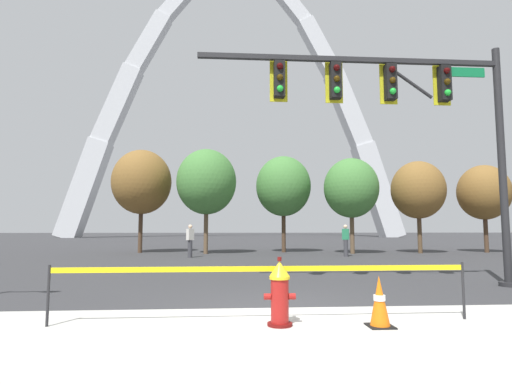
% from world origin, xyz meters
% --- Properties ---
extents(ground_plane, '(240.00, 240.00, 0.00)m').
position_xyz_m(ground_plane, '(0.00, 0.00, 0.00)').
color(ground_plane, '#333335').
extents(fire_hydrant, '(0.46, 0.48, 0.99)m').
position_xyz_m(fire_hydrant, '(-0.10, -1.06, 0.47)').
color(fire_hydrant, '#5E0F0D').
rests_on(fire_hydrant, ground).
extents(caution_tape_barrier, '(6.27, 0.08, 0.88)m').
position_xyz_m(caution_tape_barrier, '(-0.31, -0.87, 0.63)').
color(caution_tape_barrier, '#232326').
rests_on(caution_tape_barrier, ground).
extents(traffic_cone_by_hydrant, '(0.36, 0.36, 0.73)m').
position_xyz_m(traffic_cone_by_hydrant, '(1.32, -1.23, 0.36)').
color(traffic_cone_by_hydrant, black).
rests_on(traffic_cone_by_hydrant, ground).
extents(traffic_signal_gantry, '(7.82, 0.44, 6.00)m').
position_xyz_m(traffic_signal_gantry, '(3.59, 2.48, 4.40)').
color(traffic_signal_gantry, '#232326').
rests_on(traffic_signal_gantry, ground).
extents(monument_arch, '(53.71, 3.17, 45.65)m').
position_xyz_m(monument_arch, '(0.00, 55.17, 20.02)').
color(monument_arch, silver).
rests_on(monument_arch, ground).
extents(tree_far_left, '(3.43, 3.43, 6.01)m').
position_xyz_m(tree_far_left, '(-5.96, 16.59, 4.11)').
color(tree_far_left, '#473323').
rests_on(tree_far_left, ground).
extents(tree_left_mid, '(3.35, 3.35, 5.86)m').
position_xyz_m(tree_left_mid, '(-2.12, 15.40, 4.01)').
color(tree_left_mid, brown).
rests_on(tree_left_mid, ground).
extents(tree_center_left, '(3.26, 3.26, 5.71)m').
position_xyz_m(tree_center_left, '(2.40, 16.49, 3.91)').
color(tree_center_left, '#473323').
rests_on(tree_center_left, ground).
extents(tree_center_right, '(3.07, 3.07, 5.37)m').
position_xyz_m(tree_center_right, '(6.05, 14.98, 3.67)').
color(tree_center_right, brown).
rests_on(tree_center_right, ground).
extents(tree_right_mid, '(3.01, 3.01, 5.27)m').
position_xyz_m(tree_right_mid, '(10.00, 15.09, 3.60)').
color(tree_right_mid, brown).
rests_on(tree_right_mid, ground).
extents(tree_far_right, '(2.94, 2.94, 5.15)m').
position_xyz_m(tree_far_right, '(14.20, 15.47, 3.52)').
color(tree_far_right, '#473323').
rests_on(tree_far_right, ground).
extents(pedestrian_walking_left, '(0.39, 0.31, 1.59)m').
position_xyz_m(pedestrian_walking_left, '(5.04, 12.84, 0.82)').
color(pedestrian_walking_left, '#38383D').
rests_on(pedestrian_walking_left, ground).
extents(pedestrian_standing_center, '(0.38, 0.38, 1.59)m').
position_xyz_m(pedestrian_standing_center, '(-2.71, 12.60, 0.82)').
color(pedestrian_standing_center, '#38383D').
rests_on(pedestrian_standing_center, ground).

